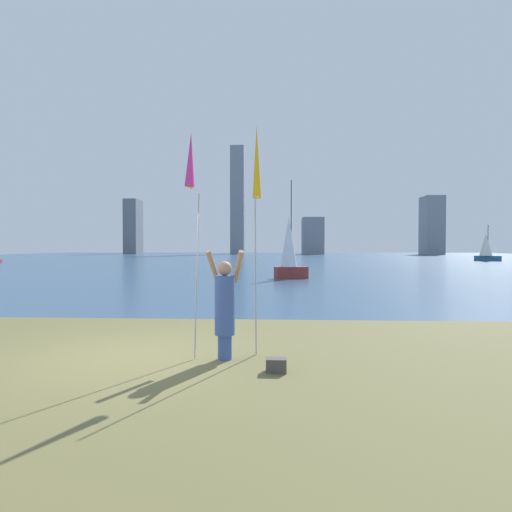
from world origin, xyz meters
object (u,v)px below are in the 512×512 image
object	(u,v)px
kite_flag_right	(257,167)
bag	(276,365)
kite_flag_left	(191,167)
sailboat_0	(486,247)
person	(225,306)
sailboat_3	(289,249)

from	to	relation	value
kite_flag_right	bag	xyz separation A→B (m)	(0.36, -1.27, -3.24)
kite_flag_left	sailboat_0	xyz separation A→B (m)	(27.69, 50.78, -1.47)
person	sailboat_0	size ratio (longest dim) A/B	0.41
person	kite_flag_right	distance (m)	2.55
kite_flag_left	bag	bearing A→B (deg)	-16.79
person	sailboat_0	distance (m)	57.34
kite_flag_left	sailboat_0	world-z (taller)	sailboat_0
kite_flag_left	bag	xyz separation A→B (m)	(1.39, -0.42, -3.10)
bag	sailboat_0	distance (m)	57.58
kite_flag_left	kite_flag_right	size ratio (longest dim) A/B	0.92
bag	sailboat_3	world-z (taller)	sailboat_3
sailboat_0	sailboat_3	distance (m)	40.79
person	sailboat_3	size ratio (longest dim) A/B	0.32
sailboat_3	kite_flag_left	bearing A→B (deg)	-96.03
kite_flag_right	sailboat_3	distance (m)	18.32
kite_flag_left	sailboat_3	world-z (taller)	sailboat_3
person	sailboat_3	xyz separation A→B (m)	(1.50, 18.78, 0.85)
person	bag	world-z (taller)	person
sailboat_0	kite_flag_right	bearing A→B (deg)	-118.10
bag	sailboat_3	bearing A→B (deg)	88.16
kite_flag_right	sailboat_0	xyz separation A→B (m)	(26.66, 49.93, -1.61)
sailboat_0	sailboat_3	bearing A→B (deg)	-129.00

